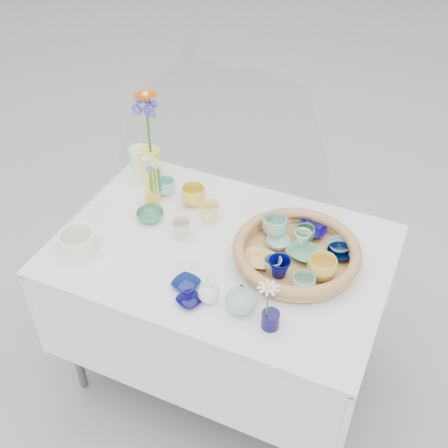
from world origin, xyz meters
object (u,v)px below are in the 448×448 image
at_px(wicker_tray, 296,253).
at_px(tall_vase_yellow, 152,166).
at_px(bud_vase_seafoam, 241,297).
at_px(display_table, 222,368).

distance_m(wicker_tray, tall_vase_yellow, 0.77).
xyz_separation_m(wicker_tray, tall_vase_yellow, (-0.74, 0.22, 0.04)).
xyz_separation_m(bud_vase_seafoam, tall_vase_yellow, (-0.64, 0.53, 0.02)).
distance_m(display_table, bud_vase_seafoam, 0.88).
bearing_deg(display_table, tall_vase_yellow, 149.14).
relative_size(wicker_tray, tall_vase_yellow, 2.91).
relative_size(display_table, wicker_tray, 2.66).
bearing_deg(wicker_tray, tall_vase_yellow, 163.15).
bearing_deg(bud_vase_seafoam, tall_vase_yellow, 140.68).
relative_size(display_table, tall_vase_yellow, 7.75).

